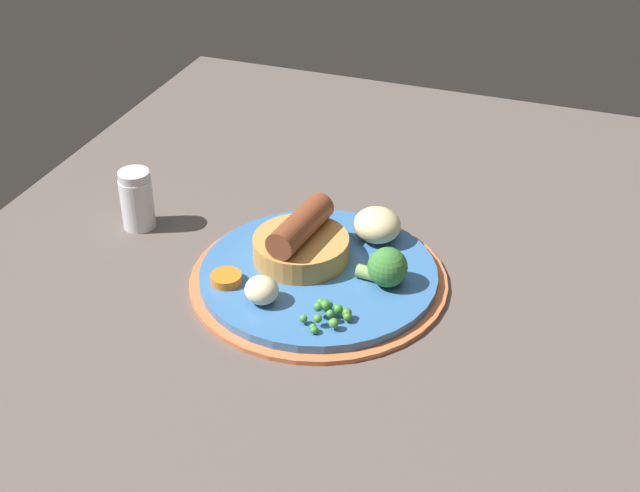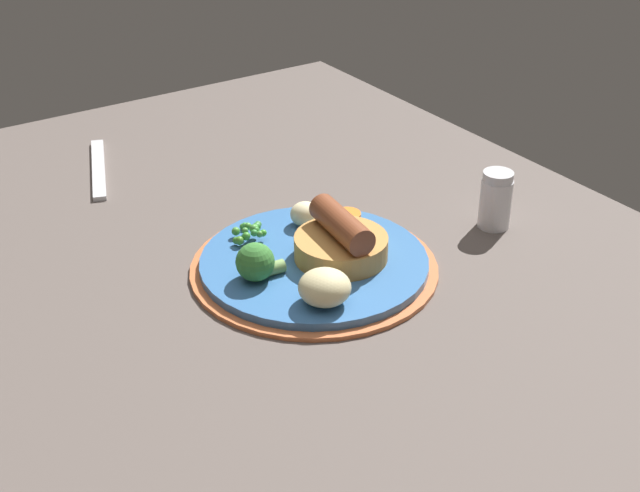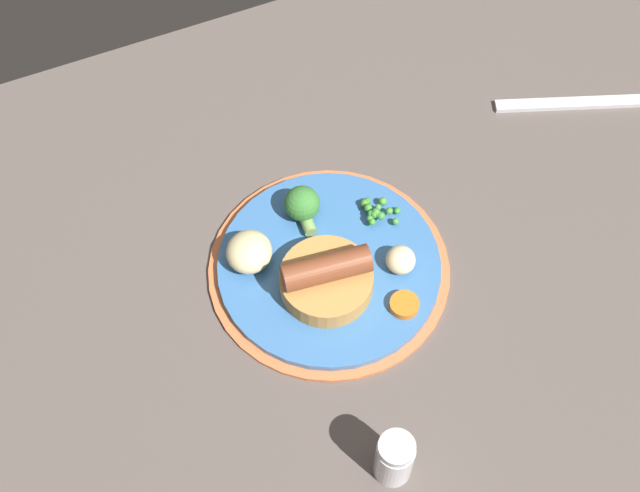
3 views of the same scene
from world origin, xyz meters
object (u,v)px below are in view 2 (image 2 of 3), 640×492
Objects in this scene: salt_shaker at (496,200)px; pea_pile at (249,231)px; sausage_pudding at (341,241)px; potato_chunk_2 at (305,214)px; potato_chunk_0 at (325,287)px; dinner_plate at (314,265)px; carrot_slice_3 at (347,216)px; fork at (98,169)px; broccoli_floret_near at (256,262)px.

pea_pile is at bearing 67.74° from salt_shaker.
salt_shaker is (-10.68, -26.10, 1.01)cm from pea_pile.
pea_pile is 28.22cm from salt_shaker.
sausage_pudding is 2.97× the size of potato_chunk_2.
potato_chunk_2 is (-0.56, -6.85, 0.41)cm from pea_pile.
sausage_pudding reaches higher than potato_chunk_0.
salt_shaker is at bearing -98.35° from dinner_plate.
dinner_plate is 8.44× the size of carrot_slice_3.
salt_shaker is (-39.53, -32.20, 3.06)cm from fork.
dinner_plate is 8.91cm from potato_chunk_0.
potato_chunk_0 is (-7.62, 3.80, 2.60)cm from dinner_plate.
sausage_pudding is 9.54cm from broccoli_floret_near.
potato_chunk_2 is (14.44, -7.07, -0.41)cm from potato_chunk_0.
broccoli_floret_near is 1.01× the size of potato_chunk_0.
sausage_pudding reaches higher than dinner_plate.
pea_pile reaches higher than dinner_plate.
sausage_pudding is 1.45× the size of salt_shaker.
potato_chunk_2 is 32.22cm from fork.
pea_pile is 8.31cm from broccoli_floret_near.
pea_pile is (7.38, 3.59, 1.78)cm from dinner_plate.
pea_pile is at bearing -138.42° from sausage_pudding.
broccoli_floret_near is at bearing 124.10° from potato_chunk_2.
sausage_pudding reaches higher than potato_chunk_2.
potato_chunk_0 is 44.33cm from fork.
fork is (28.84, 6.10, -2.05)cm from pea_pile.
broccoli_floret_near is (-7.51, 3.42, 0.96)cm from pea_pile.
dinner_plate is 7.87cm from potato_chunk_2.
broccoli_floret_near reaches higher than pea_pile.
potato_chunk_0 reaches higher than fork.
dinner_plate is 7.89× the size of potato_chunk_2.
potato_chunk_0 is at bearing 179.19° from pea_pile.
fork is at bearing 14.98° from dinner_plate.
broccoli_floret_near is at bearing 23.18° from potato_chunk_0.
dinner_plate is at bearing 122.91° from carrot_slice_3.
broccoli_floret_near is 12.42cm from potato_chunk_2.
dinner_plate is at bearing 154.43° from potato_chunk_2.
dinner_plate is 9.44cm from carrot_slice_3.
fork is (29.40, 12.95, -2.46)cm from potato_chunk_2.
sausage_pudding is 2.19× the size of pea_pile.
potato_chunk_0 is (-7.49, -3.21, -0.14)cm from broccoli_floret_near.
potato_chunk_0 is (-15.00, 0.21, 0.82)cm from pea_pile.
pea_pile is (8.80, 6.03, -1.00)cm from sausage_pudding.
sausage_pudding is at bearing 177.26° from broccoli_floret_near.
sausage_pudding and salt_shaker have the same top height.
salt_shaker is at bearing -112.26° from pea_pile.
sausage_pudding is 8.59cm from carrot_slice_3.
sausage_pudding reaches higher than carrot_slice_3.
carrot_slice_3 is at bearing 147.38° from sausage_pudding.
fork is (37.64, 12.13, -3.05)cm from sausage_pudding.
sausage_pudding is 20.16cm from salt_shaker.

